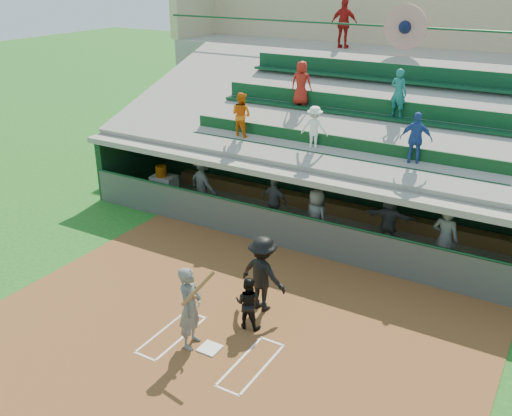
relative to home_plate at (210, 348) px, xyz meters
The scene contains 19 objects.
ground 0.04m from the home_plate, ahead, with size 100.00×100.00×0.00m, color #195718.
dirt_slab 0.50m from the home_plate, 90.00° to the left, with size 11.00×9.00×0.02m, color brown.
home_plate is the anchor object (origin of this frame).
batters_box_chalk 0.01m from the home_plate, ahead, with size 2.65×1.85×0.01m.
dugout_floor 6.75m from the home_plate, 90.00° to the left, with size 16.00×3.50×0.04m, color gray.
concourse_slab 13.69m from the home_plate, 90.00° to the left, with size 20.00×3.00×4.60m, color gray.
grandstand 10.74m from the home_plate, 90.03° to the left, with size 20.40×10.40×7.80m.
batter_at_plate 1.02m from the home_plate, behind, with size 0.92×0.80×1.95m.
catcher 1.30m from the home_plate, 76.24° to the left, with size 0.61×0.47×1.25m, color black.
home_umpire 2.16m from the home_plate, 84.88° to the left, with size 1.20×0.69×1.86m, color black.
dugout_bench 7.96m from the home_plate, 89.22° to the left, with size 13.57×0.41×0.41m, color olive.
white_table 9.06m from the home_plate, 134.94° to the left, with size 0.82×0.62×0.72m, color white.
water_cooler 9.09m from the home_plate, 135.40° to the left, with size 0.38×0.38×0.38m, color #C85E0B.
dugout_player_a 7.66m from the home_plate, 126.16° to the left, with size 1.20×0.69×1.86m, color #5A5C57.
dugout_player_b 6.51m from the home_plate, 106.55° to the left, with size 0.92×0.38×1.58m, color #5B5E59.
dugout_player_c 5.71m from the home_plate, 91.90° to the left, with size 0.82×0.54×1.69m, color #5A5C57.
dugout_player_d 6.98m from the home_plate, 76.49° to the left, with size 1.44×0.46×1.55m, color #5B5D58.
dugout_player_e 6.81m from the home_plate, 59.67° to the left, with size 0.70×0.46×1.91m, color #5C5F5A.
concourse_staff_a 14.43m from the home_plate, 101.58° to the left, with size 1.06×0.44×1.81m, color #AE1613.
Camera 1 is at (5.91, -8.10, 7.55)m, focal length 40.00 mm.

